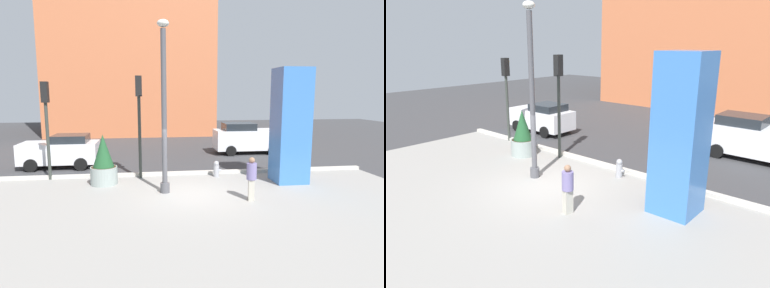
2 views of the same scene
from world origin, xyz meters
The scene contains 13 objects.
ground_plane centered at (0.00, 4.00, 0.00)m, with size 60.00×60.00×0.00m, color #38383A.
plaza_pavement centered at (0.00, -2.00, 0.00)m, with size 18.00×10.00×0.02m, color gray.
curb_strip centered at (0.00, 3.12, 0.08)m, with size 18.00×0.24×0.16m, color #B7B2A8.
lamp_post centered at (-0.99, 0.35, 3.16)m, with size 0.44×0.44×6.49m.
art_pillar_blue centered at (4.46, 1.31, 2.45)m, with size 1.35×1.35×4.91m, color #3870BC.
potted_plant_by_pillar centered at (-3.49, 1.90, 0.93)m, with size 1.13×1.13×2.14m.
fire_hydrant centered at (1.50, 2.53, 0.37)m, with size 0.36×0.26×0.75m.
traffic_light_far_side centered at (-1.98, 2.77, 3.09)m, with size 0.28×0.42×4.60m.
traffic_light_corner centered at (-6.00, 3.04, 2.95)m, with size 0.28×0.42×4.34m.
car_intersection centered at (4.74, 8.37, 0.98)m, with size 4.37×2.06×1.96m.
car_curb_east centered at (-6.09, 5.59, 0.86)m, with size 3.85×2.01×1.71m.
pedestrian_crossing centered at (2.04, -1.02, 0.88)m, with size 0.42×0.42×1.59m.
highrise_across_street centered at (-2.94, 23.65, 12.51)m, with size 14.88×13.84×25.02m, color #C66B42.
Camera 1 is at (-1.63, -12.25, 3.86)m, focal length 31.18 mm.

